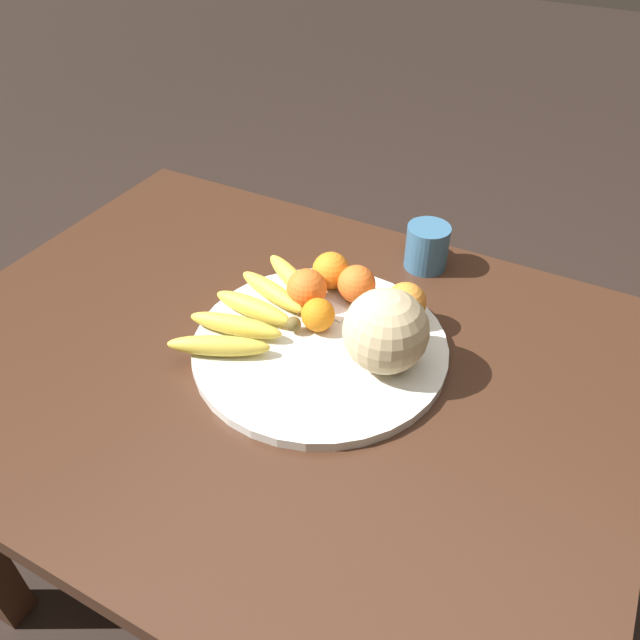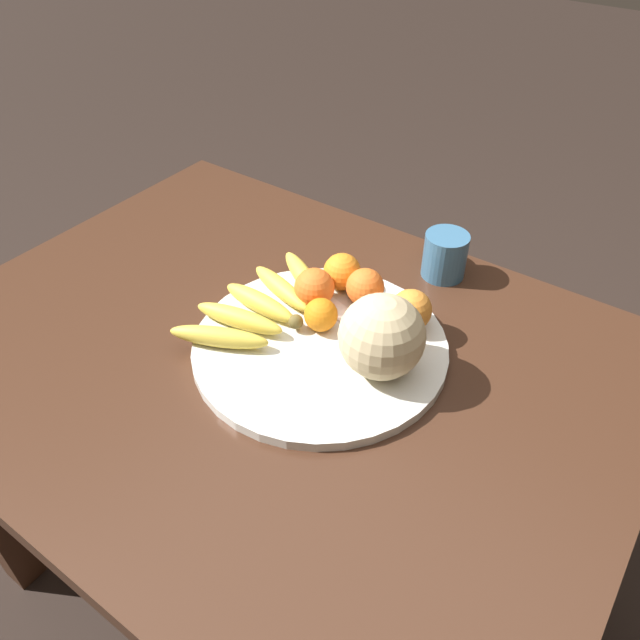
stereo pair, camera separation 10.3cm
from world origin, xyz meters
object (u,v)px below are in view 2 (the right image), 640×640
Objects in this scene: melon at (382,337)px; orange_front_right at (342,272)px; orange_back_left at (313,288)px; ceramic_mug at (444,254)px; produce_tag at (334,308)px; fruit_bowl at (320,346)px; banana_bunch at (261,305)px; orange_mid_center at (321,315)px; orange_front_left at (365,287)px; orange_back_right at (411,310)px; kitchen_table at (274,393)px.

orange_front_right is at bearing -40.49° from melon.
orange_back_left and ceramic_mug have the same top height.
orange_front_right is 0.07m from produce_tag.
fruit_bowl is 0.14m from melon.
banana_bunch is 5.60× the size of orange_mid_center.
orange_back_left is at bearing 37.31° from orange_front_left.
melon reaches higher than orange_front_right.
fruit_bowl is 4.24× the size of ceramic_mug.
orange_mid_center is (0.02, 0.10, -0.01)m from orange_front_left.
orange_back_right is at bearing 100.03° from ceramic_mug.
orange_front_left is 0.68× the size of ceramic_mug.
orange_mid_center is 0.81× the size of orange_back_left.
melon is at bearing -164.20° from kitchen_table.
orange_mid_center is 0.15m from orange_back_right.
melon is 0.13m from orange_back_right.
orange_back_left is at bearing 14.67° from orange_back_right.
banana_bunch is at bearing -38.81° from kitchen_table.
orange_back_right reaches higher than orange_mid_center.
fruit_bowl is 0.05m from orange_mid_center.
kitchen_table is 0.42m from ceramic_mug.
orange_back_left is at bearing -21.95° from melon.
orange_mid_center is (0.02, -0.03, 0.04)m from fruit_bowl.
orange_back_left is (0.19, -0.07, -0.03)m from melon.
melon is 0.33m from ceramic_mug.
ceramic_mug is (-0.14, -0.24, -0.01)m from orange_back_left.
produce_tag is (-0.04, -0.01, -0.04)m from orange_back_left.
ceramic_mug is at bearing -119.57° from orange_back_left.
orange_mid_center reaches higher than produce_tag.
kitchen_table is 2.79× the size of fruit_bowl.
fruit_bowl is 5.97× the size of orange_back_right.
ceramic_mug is at bearing -110.16° from kitchen_table.
orange_back_left reaches higher than produce_tag.
fruit_bowl is at bearing 110.71° from orange_front_right.
banana_bunch is 0.38m from ceramic_mug.
melon is 0.18m from orange_front_left.
banana_bunch is at bearing -1.44° from fruit_bowl.
kitchen_table is 0.17m from banana_bunch.
orange_mid_center is at bearing 77.25° from orange_front_left.
fruit_bowl is at bearing 2.41° from melon.
orange_front_right reaches higher than kitchen_table.
melon reaches higher than orange_back_left.
orange_front_left is (0.11, -0.13, -0.03)m from melon.
orange_front_right reaches higher than orange_mid_center.
banana_bunch is (0.13, -0.00, 0.03)m from fruit_bowl.
banana_bunch is 4.69× the size of orange_front_right.
banana_bunch is 4.52× the size of orange_back_right.
kitchen_table is at bearing 69.84° from ceramic_mug.
produce_tag is (-0.04, -0.14, 0.13)m from kitchen_table.
ceramic_mug is (-0.09, -0.29, -0.00)m from orange_mid_center.
orange_front_left is 0.11m from orange_mid_center.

